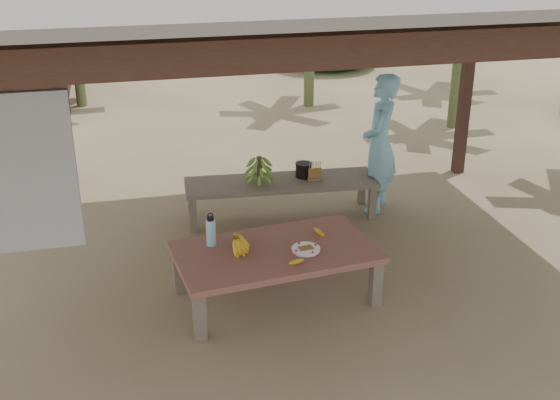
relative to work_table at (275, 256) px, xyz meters
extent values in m
plane|color=brown|center=(0.36, 0.31, -0.43)|extent=(80.00, 80.00, 0.00)
cube|color=black|center=(-2.44, 2.61, 0.92)|extent=(0.13, 0.13, 2.70)
cube|color=black|center=(3.16, 2.61, 0.92)|extent=(0.13, 0.13, 2.70)
cube|color=black|center=(0.36, -1.99, 2.27)|extent=(5.80, 0.14, 0.18)
cube|color=slate|center=(-1.74, -1.99, 1.72)|extent=(0.45, 0.05, 0.85)
cube|color=brown|center=(-0.77, -0.51, -0.21)|extent=(0.11, 0.11, 0.44)
cube|color=brown|center=(0.86, -0.33, -0.21)|extent=(0.11, 0.11, 0.44)
cube|color=brown|center=(-0.86, 0.33, -0.21)|extent=(0.11, 0.11, 0.44)
cube|color=brown|center=(0.77, 0.51, -0.21)|extent=(0.11, 0.11, 0.44)
cube|color=#9C3522|center=(0.00, 0.00, 0.04)|extent=(1.90, 1.19, 0.06)
cube|color=brown|center=(-0.57, 1.60, -0.23)|extent=(0.09, 0.09, 0.40)
cube|color=brown|center=(1.49, 1.44, -0.23)|extent=(0.09, 0.09, 0.40)
cube|color=brown|center=(-0.53, 2.06, -0.23)|extent=(0.09, 0.09, 0.40)
cube|color=brown|center=(1.52, 1.90, -0.23)|extent=(0.09, 0.09, 0.40)
cube|color=brown|center=(0.48, 1.75, -0.01)|extent=(2.24, 0.76, 0.05)
cylinder|color=white|center=(0.26, -0.10, 0.07)|extent=(0.24, 0.24, 0.01)
cylinder|color=white|center=(0.26, -0.10, 0.09)|extent=(0.26, 0.26, 0.02)
cube|color=brown|center=(0.26, -0.10, 0.09)|extent=(0.14, 0.11, 0.02)
ellipsoid|color=yellow|center=(0.12, -0.31, 0.09)|extent=(0.17, 0.14, 0.04)
ellipsoid|color=yellow|center=(0.48, 0.21, 0.09)|extent=(0.12, 0.17, 0.04)
cylinder|color=#44AED4|center=(-0.55, 0.23, 0.19)|extent=(0.09, 0.09, 0.25)
cylinder|color=black|center=(-0.55, 0.23, 0.33)|extent=(0.06, 0.06, 0.03)
torus|color=black|center=(-0.55, 0.23, 0.36)|extent=(0.06, 0.01, 0.06)
cylinder|color=black|center=(0.76, 1.81, 0.10)|extent=(0.19, 0.19, 0.16)
imported|color=#79C2E5|center=(1.64, 1.71, 0.39)|extent=(0.64, 0.71, 1.64)
cylinder|color=#596638|center=(4.02, 4.51, 1.04)|extent=(0.18, 0.18, 2.96)
cylinder|color=#596638|center=(2.08, 6.28, 0.92)|extent=(0.18, 0.18, 2.72)
cylinder|color=#596638|center=(-1.89, 7.22, 1.20)|extent=(0.18, 0.18, 3.27)
cylinder|color=#596638|center=(5.29, 6.81, 0.98)|extent=(0.18, 0.18, 2.83)
camera|label=1|loc=(-1.28, -5.53, 3.01)|focal=45.00mm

